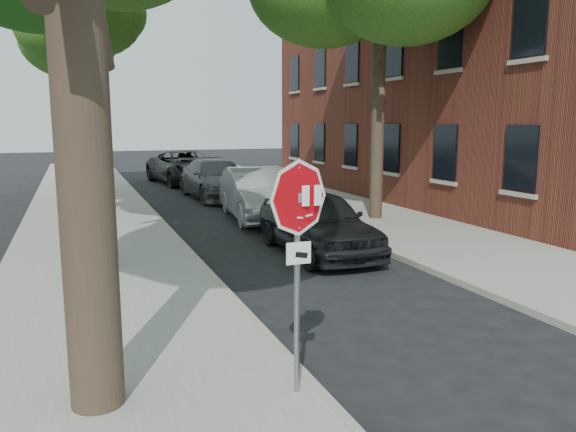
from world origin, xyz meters
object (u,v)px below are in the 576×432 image
object	(u,v)px
car_c	(217,179)
car_b	(258,194)
car_d	(186,167)
apartment_building	(502,11)
stop_sign	(298,232)
tree_far	(70,25)
car_a	(318,222)

from	to	relation	value
car_c	car_b	bearing A→B (deg)	-92.63
car_b	car_d	bearing A→B (deg)	95.94
apartment_building	car_c	size ratio (longest dim) A/B	3.65
car_c	car_d	size ratio (longest dim) A/B	0.91
apartment_building	stop_sign	world-z (taller)	apartment_building
tree_far	car_b	xyz separation A→B (m)	(5.32, -9.47, -6.38)
stop_sign	car_b	bearing A→B (deg)	74.21
apartment_building	car_a	world-z (taller)	apartment_building
car_a	car_c	xyz separation A→B (m)	(0.14, 10.67, 0.03)
car_a	car_c	world-z (taller)	car_c
apartment_building	stop_sign	xyz separation A→B (m)	(-14.70, -14.03, -5.71)
tree_far	car_a	world-z (taller)	tree_far
tree_far	car_c	world-z (taller)	tree_far
car_c	car_a	bearing A→B (deg)	-93.40
tree_far	car_b	bearing A→B (deg)	-60.66
car_a	car_d	distance (m)	16.79
car_a	car_b	bearing A→B (deg)	88.74
apartment_building	car_b	distance (m)	13.49
car_a	stop_sign	bearing A→B (deg)	-115.25
stop_sign	car_b	distance (m)	12.18
car_c	car_d	world-z (taller)	car_d
car_b	car_c	bearing A→B (deg)	95.37
car_a	car_c	size ratio (longest dim) A/B	0.82
apartment_building	tree_far	size ratio (longest dim) A/B	2.17
stop_sign	car_a	xyz separation A→B (m)	(3.16, 6.59, -1.18)
tree_far	car_c	xyz separation A→B (m)	(5.32, -3.88, -6.41)
car_d	car_b	bearing A→B (deg)	-96.90
apartment_building	car_b	xyz separation A→B (m)	(-11.40, -2.36, -6.82)
stop_sign	car_a	distance (m)	7.40
stop_sign	tree_far	xyz separation A→B (m)	(-2.02, 21.14, 5.26)
car_a	car_b	world-z (taller)	car_b
stop_sign	car_b	xyz separation A→B (m)	(3.30, 11.67, -1.12)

